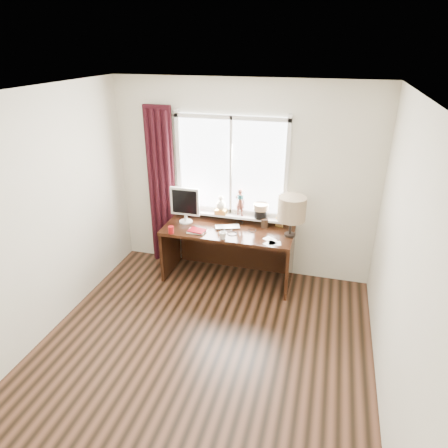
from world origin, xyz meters
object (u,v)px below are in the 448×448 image
(red_cup, at_px, (171,230))
(monitor, at_px, (185,203))
(laptop, at_px, (228,227))
(desk, at_px, (230,243))
(mug, at_px, (223,235))
(table_lamp, at_px, (292,209))

(red_cup, distance_m, monitor, 0.44)
(laptop, xyz_separation_m, red_cup, (-0.66, -0.34, 0.03))
(laptop, distance_m, desk, 0.26)
(laptop, height_order, mug, mug)
(laptop, xyz_separation_m, mug, (0.02, -0.32, 0.03))
(mug, height_order, table_lamp, table_lamp)
(monitor, bearing_deg, laptop, -3.03)
(laptop, height_order, desk, laptop)
(mug, relative_size, table_lamp, 0.18)
(mug, height_order, desk, mug)
(laptop, distance_m, table_lamp, 0.89)
(monitor, distance_m, table_lamp, 1.41)
(red_cup, height_order, monitor, monitor)
(mug, xyz_separation_m, monitor, (-0.62, 0.35, 0.23))
(table_lamp, bearing_deg, desk, 174.60)
(table_lamp, bearing_deg, monitor, 178.02)
(desk, height_order, table_lamp, table_lamp)
(mug, distance_m, desk, 0.48)
(mug, distance_m, table_lamp, 0.90)
(desk, bearing_deg, laptop, -104.27)
(red_cup, height_order, table_lamp, table_lamp)
(mug, relative_size, red_cup, 1.01)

